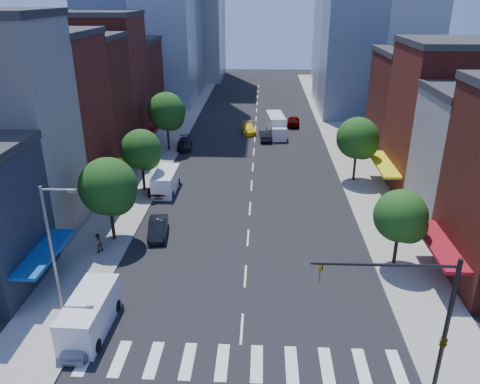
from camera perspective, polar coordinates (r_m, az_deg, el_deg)
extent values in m
plane|color=black|center=(30.97, 0.22, -16.32)|extent=(220.00, 220.00, 0.00)
cube|color=gray|center=(68.19, -8.85, 6.13)|extent=(5.00, 120.00, 0.15)
cube|color=gray|center=(67.81, 12.45, 5.76)|extent=(5.00, 120.00, 0.15)
cube|color=silver|center=(28.71, -0.07, -20.11)|extent=(19.00, 3.00, 0.01)
cube|color=maroon|center=(50.93, -23.20, 8.01)|extent=(12.00, 9.00, 16.00)
cube|color=#501B14|center=(58.59, -19.69, 9.79)|extent=(12.00, 8.00, 15.00)
cube|color=maroon|center=(66.19, -17.13, 12.40)|extent=(12.00, 9.00, 17.00)
cube|color=#501B14|center=(75.41, -14.61, 12.33)|extent=(12.00, 10.00, 13.00)
cube|color=maroon|center=(53.30, 24.93, 7.77)|extent=(12.00, 10.00, 15.00)
cube|color=#501B14|center=(62.64, 21.59, 9.38)|extent=(12.00, 10.00, 13.00)
cylinder|color=black|center=(26.58, 23.85, -14.93)|extent=(0.24, 0.24, 8.00)
cylinder|color=black|center=(23.53, 17.21, -8.48)|extent=(7.00, 0.16, 0.16)
imported|color=gold|center=(23.27, 9.76, -9.81)|extent=(0.22, 0.18, 1.10)
imported|color=gold|center=(27.05, 23.57, -16.28)|extent=(0.48, 2.24, 0.90)
cylinder|color=slate|center=(31.87, -21.94, -6.86)|extent=(0.20, 0.20, 9.00)
cylinder|color=slate|center=(29.66, -21.40, 0.25)|extent=(2.00, 0.14, 0.14)
cube|color=slate|center=(29.33, -19.78, 0.13)|extent=(0.50, 0.25, 0.18)
cylinder|color=black|center=(41.03, -15.34, -3.12)|extent=(0.28, 0.28, 3.92)
sphere|color=#154614|center=(39.86, -15.78, 0.68)|extent=(4.80, 4.80, 4.80)
sphere|color=#154614|center=(39.68, -14.98, -0.43)|extent=(3.36, 3.36, 3.36)
cylinder|color=black|center=(50.77, -11.72, 2.21)|extent=(0.28, 0.28, 3.64)
sphere|color=#154614|center=(49.88, -11.97, 5.13)|extent=(4.20, 4.20, 4.20)
sphere|color=#154614|center=(49.66, -11.32, 4.32)|extent=(2.94, 2.94, 2.94)
cylinder|color=black|center=(63.63, -8.76, 6.95)|extent=(0.28, 0.28, 4.20)
sphere|color=#154614|center=(62.84, -8.94, 9.71)|extent=(5.00, 5.00, 5.00)
sphere|color=#154614|center=(62.61, -8.41, 8.98)|extent=(3.50, 3.50, 3.50)
cylinder|color=black|center=(38.01, 18.50, -6.19)|extent=(0.28, 0.28, 3.36)
sphere|color=#154614|center=(36.90, 18.98, -2.77)|extent=(4.00, 4.00, 4.00)
sphere|color=#154614|center=(37.07, 19.87, -3.81)|extent=(2.80, 2.80, 2.80)
cylinder|color=black|center=(53.92, 13.83, 3.41)|extent=(0.28, 0.28, 3.92)
sphere|color=#154614|center=(53.04, 14.13, 6.40)|extent=(4.60, 4.60, 4.60)
sphere|color=#154614|center=(53.07, 14.75, 5.56)|extent=(3.22, 3.22, 3.22)
imported|color=#BDBCC1|center=(30.85, -18.66, -16.35)|extent=(1.68, 4.00, 1.35)
imported|color=black|center=(41.66, -9.97, -4.32)|extent=(2.12, 4.56, 1.45)
imported|color=#999999|center=(50.70, -9.43, 0.89)|extent=(2.81, 5.63, 1.53)
imported|color=black|center=(64.71, -6.76, 5.88)|extent=(2.36, 4.83, 1.35)
cube|color=silver|center=(31.64, -17.83, -13.95)|extent=(2.37, 5.66, 2.36)
cube|color=black|center=(29.91, -19.39, -15.82)|extent=(2.10, 1.17, 1.01)
cylinder|color=black|center=(31.13, -20.73, -16.94)|extent=(0.30, 0.86, 0.85)
cylinder|color=black|center=(30.41, -17.10, -17.47)|extent=(0.30, 0.86, 0.85)
cylinder|color=black|center=(33.85, -18.14, -12.93)|extent=(0.30, 0.86, 0.85)
cylinder|color=black|center=(33.19, -14.81, -13.30)|extent=(0.30, 0.86, 0.85)
cube|color=white|center=(50.59, -9.02, 1.30)|extent=(2.19, 5.36, 2.24)
cube|color=black|center=(48.64, -9.52, 0.77)|extent=(1.99, 1.09, 0.96)
cylinder|color=black|center=(49.46, -10.48, -0.26)|extent=(0.28, 0.81, 0.81)
cylinder|color=black|center=(49.04, -8.29, -0.32)|extent=(0.28, 0.81, 0.81)
cylinder|color=black|center=(52.72, -9.59, 1.30)|extent=(0.28, 0.81, 0.81)
cylinder|color=black|center=(52.33, -7.54, 1.26)|extent=(0.28, 0.81, 0.81)
imported|color=yellow|center=(71.59, 1.05, 7.73)|extent=(2.56, 4.98, 1.38)
imported|color=black|center=(68.16, 3.08, 6.96)|extent=(1.92, 4.65, 1.50)
imported|color=#999999|center=(76.13, 6.54, 8.61)|extent=(2.27, 4.82, 1.60)
cube|color=silver|center=(70.95, 4.36, 8.21)|extent=(2.94, 6.35, 3.02)
cube|color=silver|center=(67.66, 4.75, 7.04)|extent=(2.25, 1.92, 1.89)
cylinder|color=black|center=(68.40, 3.78, 6.72)|extent=(0.38, 0.88, 0.85)
cylinder|color=black|center=(68.70, 5.51, 6.73)|extent=(0.38, 0.88, 0.85)
cylinder|color=black|center=(72.46, 3.36, 7.67)|extent=(0.38, 0.88, 0.85)
cylinder|color=black|center=(72.73, 5.00, 7.68)|extent=(0.38, 0.88, 0.85)
imported|color=#999999|center=(33.35, -18.47, -12.38)|extent=(0.43, 0.62, 1.63)
imported|color=#999999|center=(39.88, -16.95, -5.98)|extent=(0.93, 0.99, 1.61)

